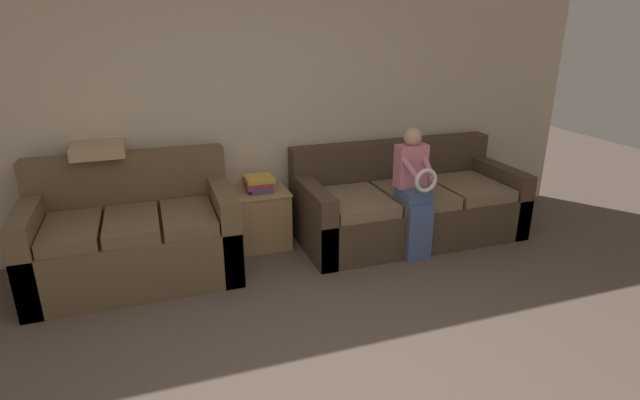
# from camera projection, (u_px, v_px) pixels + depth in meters

# --- Properties ---
(wall_back) EXTENTS (7.36, 0.06, 2.55)m
(wall_back) POSITION_uv_depth(u_px,v_px,m) (236.00, 109.00, 4.62)
(wall_back) COLOR beige
(wall_back) RESTS_ON ground_plane
(couch_main) EXTENTS (2.18, 0.99, 0.89)m
(couch_main) POSITION_uv_depth(u_px,v_px,m) (406.00, 205.00, 4.98)
(couch_main) COLOR #473828
(couch_main) RESTS_ON ground_plane
(couch_side) EXTENTS (1.63, 0.94, 1.00)m
(couch_side) POSITION_uv_depth(u_px,v_px,m) (135.00, 237.00, 4.15)
(couch_side) COLOR brown
(couch_side) RESTS_ON ground_plane
(child_left_seated) EXTENTS (0.28, 0.37, 1.17)m
(child_left_seated) POSITION_uv_depth(u_px,v_px,m) (414.00, 188.00, 4.44)
(child_left_seated) COLOR #475B8E
(child_left_seated) RESTS_ON ground_plane
(side_shelf) EXTENTS (0.53, 0.47, 0.55)m
(side_shelf) POSITION_uv_depth(u_px,v_px,m) (260.00, 218.00, 4.74)
(side_shelf) COLOR #9E7A51
(side_shelf) RESTS_ON ground_plane
(book_stack) EXTENTS (0.26, 0.28, 0.14)m
(book_stack) POSITION_uv_depth(u_px,v_px,m) (259.00, 183.00, 4.63)
(book_stack) COLOR #4C4C56
(book_stack) RESTS_ON side_shelf
(throw_pillow) EXTENTS (0.41, 0.41, 0.10)m
(throw_pillow) POSITION_uv_depth(u_px,v_px,m) (98.00, 149.00, 4.14)
(throw_pillow) COLOR tan
(throw_pillow) RESTS_ON couch_side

